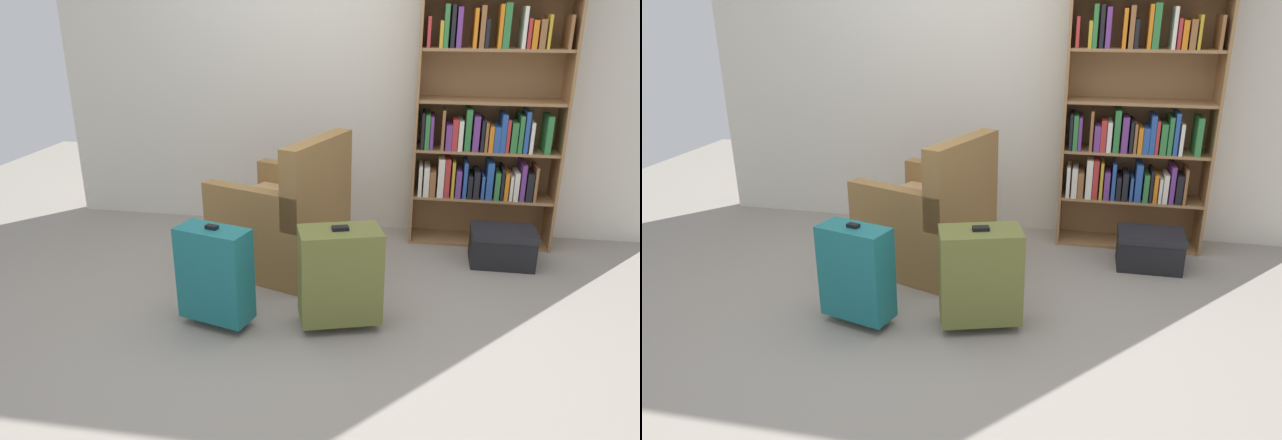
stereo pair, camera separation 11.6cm
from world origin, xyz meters
TOP-DOWN VIEW (x-y plane):
  - ground_plane at (0.00, 0.00)m, footprint 7.98×7.98m
  - back_wall at (0.00, 1.67)m, footprint 4.56×0.10m
  - bookshelf at (0.97, 1.47)m, footprint 1.01×0.29m
  - armchair at (-0.32, 0.79)m, footprint 0.89×0.89m
  - mug at (0.23, 0.63)m, footprint 0.12×0.08m
  - storage_box at (1.11, 1.06)m, footprint 0.43×0.29m
  - suitcase_teal at (-0.52, -0.03)m, footprint 0.42×0.28m
  - suitcase_olive at (0.14, 0.07)m, footprint 0.49×0.36m

SIDE VIEW (x-z plane):
  - ground_plane at x=0.00m, z-range 0.00..0.00m
  - mug at x=0.23m, z-range 0.00..0.10m
  - storage_box at x=1.11m, z-range 0.01..0.26m
  - suitcase_olive at x=0.14m, z-range 0.01..0.60m
  - suitcase_teal at x=-0.52m, z-range 0.01..0.60m
  - armchair at x=-0.32m, z-range -0.13..0.77m
  - bookshelf at x=0.97m, z-range 0.06..2.12m
  - back_wall at x=0.00m, z-range 0.00..2.60m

